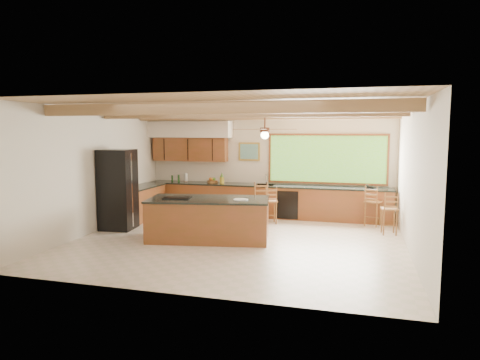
# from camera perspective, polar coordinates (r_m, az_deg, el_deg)

# --- Properties ---
(ground) EXTENTS (7.20, 7.20, 0.00)m
(ground) POSITION_cam_1_polar(r_m,az_deg,el_deg) (9.65, -0.34, -8.17)
(ground) COLOR beige
(ground) RESTS_ON ground
(room_shell) EXTENTS (7.27, 6.54, 3.02)m
(room_shell) POSITION_cam_1_polar(r_m,az_deg,el_deg) (10.01, -0.26, 5.19)
(room_shell) COLOR beige
(room_shell) RESTS_ON ground
(counter_run) EXTENTS (7.12, 3.10, 1.25)m
(counter_run) POSITION_cam_1_polar(r_m,az_deg,el_deg) (12.14, -0.82, -2.87)
(counter_run) COLOR brown
(counter_run) RESTS_ON ground
(island) EXTENTS (2.88, 1.72, 0.96)m
(island) POSITION_cam_1_polar(r_m,az_deg,el_deg) (9.74, -4.18, -5.18)
(island) COLOR brown
(island) RESTS_ON ground
(refrigerator) EXTENTS (0.85, 0.83, 2.00)m
(refrigerator) POSITION_cam_1_polar(r_m,az_deg,el_deg) (11.10, -15.97, -1.22)
(refrigerator) COLOR black
(refrigerator) RESTS_ON ground
(bar_stool_a) EXTENTS (0.51, 0.51, 1.15)m
(bar_stool_a) POSITION_cam_1_polar(r_m,az_deg,el_deg) (11.22, 2.69, -2.55)
(bar_stool_a) COLOR brown
(bar_stool_a) RESTS_ON ground
(bar_stool_b) EXTENTS (0.46, 0.46, 1.00)m
(bar_stool_b) POSITION_cam_1_polar(r_m,az_deg,el_deg) (11.35, 3.99, -2.91)
(bar_stool_b) COLOR brown
(bar_stool_b) RESTS_ON ground
(bar_stool_c) EXTENTS (0.48, 0.48, 1.05)m
(bar_stool_c) POSITION_cam_1_polar(r_m,az_deg,el_deg) (11.52, 17.32, -2.88)
(bar_stool_c) COLOR brown
(bar_stool_c) RESTS_ON ground
(bar_stool_d) EXTENTS (0.41, 0.41, 1.02)m
(bar_stool_d) POSITION_cam_1_polar(r_m,az_deg,el_deg) (10.71, 19.32, -3.76)
(bar_stool_d) COLOR brown
(bar_stool_d) RESTS_ON ground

